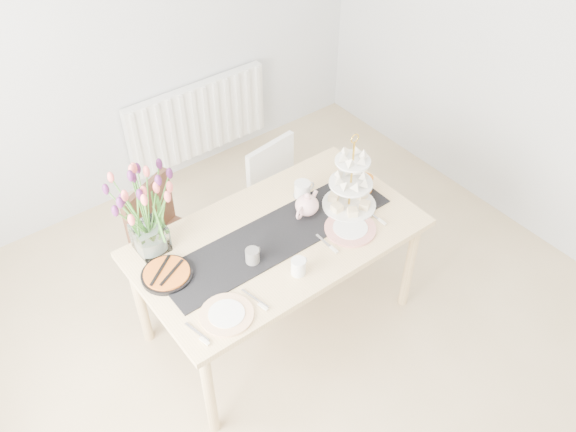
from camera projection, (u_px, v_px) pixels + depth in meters
room_shell at (339, 215)px, 2.71m from camera, size 4.50×4.50×4.50m
radiator at (198, 119)px, 4.79m from camera, size 1.20×0.08×0.60m
dining_table at (278, 245)px, 3.45m from camera, size 1.60×0.90×0.75m
chair_brown at (166, 234)px, 3.80m from camera, size 0.53×0.53×0.82m
chair_white at (282, 192)px, 4.11m from camera, size 0.45×0.45×0.81m
table_runner at (278, 235)px, 3.40m from camera, size 1.40×0.35×0.01m
tulip_vase at (143, 203)px, 3.10m from camera, size 0.61×0.61×0.52m
cake_stand at (350, 189)px, 3.49m from camera, size 0.32×0.32×0.46m
teapot at (307, 205)px, 3.49m from camera, size 0.27×0.25×0.14m
cream_jug at (302, 190)px, 3.62m from camera, size 0.11×0.11×0.10m
tart_tin at (167, 274)px, 3.17m from camera, size 0.27×0.27×0.03m
mug_grey at (252, 256)px, 3.22m from camera, size 0.10×0.10×0.09m
mug_white at (298, 267)px, 3.16m from camera, size 0.10×0.10×0.09m
mug_orange at (365, 184)px, 3.65m from camera, size 0.12×0.12×0.11m
plate_left at (227, 315)px, 2.98m from camera, size 0.32×0.32×0.01m
plate_right at (350, 229)px, 3.43m from camera, size 0.30×0.30×0.02m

